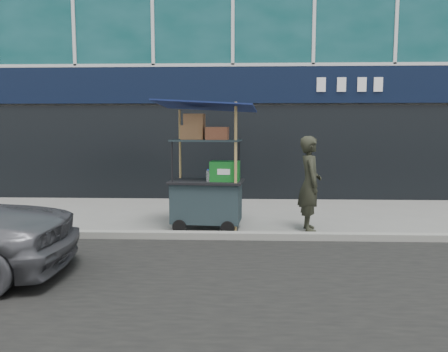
{
  "coord_description": "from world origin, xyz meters",
  "views": [
    {
      "loc": [
        0.21,
        -7.28,
        1.86
      ],
      "look_at": [
        -0.12,
        1.2,
        0.9
      ],
      "focal_mm": 35.0,
      "sensor_mm": 36.0,
      "label": 1
    }
  ],
  "objects": [
    {
      "name": "vendor_man",
      "position": [
        1.45,
        0.49,
        0.85
      ],
      "size": [
        0.42,
        0.63,
        1.7
      ],
      "primitive_type": "imported",
      "rotation": [
        0.0,
        0.0,
        1.59
      ],
      "color": "#26281D",
      "rests_on": "ground"
    },
    {
      "name": "ground",
      "position": [
        0.0,
        0.0,
        0.0
      ],
      "size": [
        80.0,
        80.0,
        0.0
      ],
      "primitive_type": "plane",
      "color": "slate",
      "rests_on": "ground"
    },
    {
      "name": "vendor_cart",
      "position": [
        -0.38,
        0.49,
        0.82
      ],
      "size": [
        1.82,
        1.37,
        2.33
      ],
      "rotation": [
        0.0,
        0.0,
        -0.1
      ],
      "color": "#19262A",
      "rests_on": "ground"
    },
    {
      "name": "curb",
      "position": [
        0.0,
        -0.2,
        0.06
      ],
      "size": [
        80.0,
        0.18,
        0.12
      ],
      "primitive_type": "cube",
      "color": "gray",
      "rests_on": "ground"
    }
  ]
}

